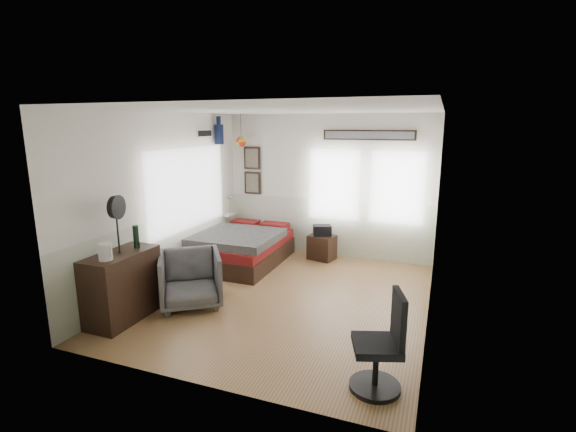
{
  "coord_description": "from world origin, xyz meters",
  "views": [
    {
      "loc": [
        2.07,
        -5.36,
        2.5
      ],
      "look_at": [
        -0.1,
        0.4,
        1.15
      ],
      "focal_mm": 26.0,
      "sensor_mm": 36.0,
      "label": 1
    }
  ],
  "objects_px": {
    "armchair": "(190,279)",
    "task_chair": "(382,351)",
    "nightstand": "(322,247)",
    "bed": "(242,248)",
    "dresser": "(122,286)"
  },
  "relations": [
    {
      "from": "bed",
      "to": "task_chair",
      "type": "bearing_deg",
      "value": -44.66
    },
    {
      "from": "dresser",
      "to": "task_chair",
      "type": "xyz_separation_m",
      "value": [
        3.38,
        -0.34,
        -0.05
      ]
    },
    {
      "from": "dresser",
      "to": "armchair",
      "type": "height_order",
      "value": "dresser"
    },
    {
      "from": "bed",
      "to": "task_chair",
      "type": "relative_size",
      "value": 1.93
    },
    {
      "from": "task_chair",
      "to": "nightstand",
      "type": "bearing_deg",
      "value": 95.68
    },
    {
      "from": "armchair",
      "to": "bed",
      "type": "bearing_deg",
      "value": 59.02
    },
    {
      "from": "nightstand",
      "to": "dresser",
      "type": "bearing_deg",
      "value": -105.14
    },
    {
      "from": "armchair",
      "to": "task_chair",
      "type": "bearing_deg",
      "value": -55.14
    },
    {
      "from": "nightstand",
      "to": "armchair",
      "type": "bearing_deg",
      "value": -101.17
    },
    {
      "from": "bed",
      "to": "armchair",
      "type": "height_order",
      "value": "armchair"
    },
    {
      "from": "dresser",
      "to": "armchair",
      "type": "xyz_separation_m",
      "value": [
        0.58,
        0.68,
        -0.07
      ]
    },
    {
      "from": "armchair",
      "to": "dresser",
      "type": "bearing_deg",
      "value": -165.93
    },
    {
      "from": "dresser",
      "to": "armchair",
      "type": "bearing_deg",
      "value": 49.33
    },
    {
      "from": "dresser",
      "to": "task_chair",
      "type": "height_order",
      "value": "task_chair"
    },
    {
      "from": "armchair",
      "to": "nightstand",
      "type": "relative_size",
      "value": 1.82
    }
  ]
}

